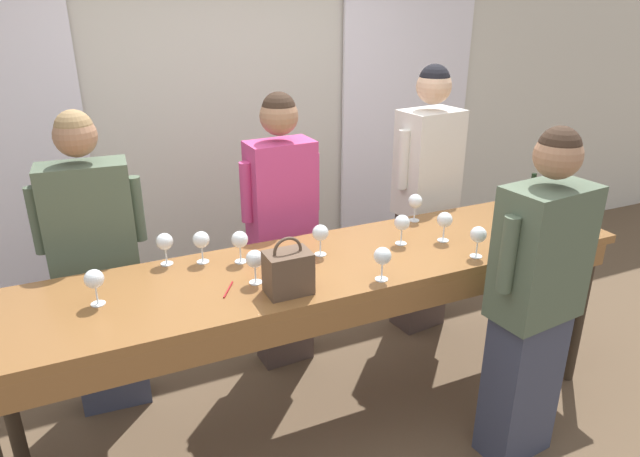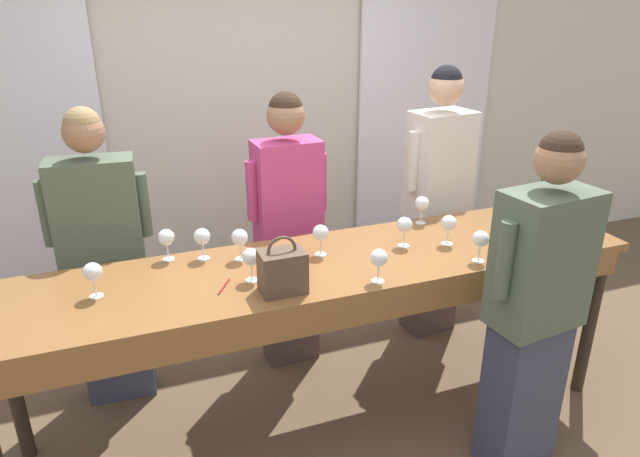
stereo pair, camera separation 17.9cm
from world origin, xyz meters
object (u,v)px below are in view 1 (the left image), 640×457
Objects in this scene: wine_glass_front_right at (415,202)px; wine_glass_center_mid at (478,235)px; wine_glass_front_mid at (240,240)px; wine_glass_back_left at (402,223)px; wine_glass_near_host at (165,242)px; wine_glass_by_bottle at (94,280)px; guest_pink_top at (282,229)px; wine_glass_back_right at (320,234)px; wine_glass_front_left at (445,221)px; guest_cream_sweater at (425,200)px; host_pouring at (534,302)px; wine_glass_back_mid at (255,260)px; wine_glass_center_left at (382,257)px; guest_olive_jacket at (97,265)px; handbag at (288,272)px; wine_bottle at (529,208)px; tasting_bar at (328,281)px; wine_glass_center_right at (201,240)px.

wine_glass_center_mid is (0.01, -0.55, 0.00)m from wine_glass_front_right.
wine_glass_back_left is at bearing -9.43° from wine_glass_front_mid.
wine_glass_near_host is at bearing 179.56° from wine_glass_front_right.
wine_glass_by_bottle is 1.26m from guest_pink_top.
wine_glass_front_right is 1.00× the size of wine_glass_back_right.
guest_pink_top is at bearing 134.77° from wine_glass_front_left.
guest_cream_sweater reaches higher than wine_glass_by_bottle.
host_pouring is (0.34, -0.63, -0.23)m from wine_glass_back_left.
wine_glass_back_mid is at bearing -90.91° from wine_glass_front_mid.
wine_glass_front_mid is 1.00× the size of wine_glass_back_mid.
wine_glass_front_left is at bearing 25.71° from wine_glass_center_left.
guest_pink_top is (1.05, 0.00, 0.03)m from guest_olive_jacket.
wine_glass_front_mid and wine_glass_center_left have the same top height.
wine_glass_back_mid is (-1.07, -0.04, 0.00)m from wine_glass_front_left.
handbag reaches higher than wine_glass_front_right.
wine_glass_by_bottle is (-0.78, 0.24, 0.02)m from handbag.
guest_cream_sweater reaches higher than wine_glass_center_left.
wine_glass_center_left is at bearing -133.86° from wine_glass_back_left.
wine_glass_front_right is 1.00× the size of wine_glass_center_left.
wine_glass_center_left is at bearing -40.16° from wine_glass_front_mid.
handbag reaches higher than wine_glass_front_left.
wine_glass_by_bottle is (-1.74, 0.05, 0.00)m from wine_glass_front_left.
wine_glass_center_mid is 1.54m from wine_glass_near_host.
wine_glass_near_host is 1.79m from guest_cream_sweater.
wine_glass_back_right is 1.07m from wine_glass_by_bottle.
wine_glass_back_right is at bearing 173.33° from wine_bottle.
host_pouring reaches higher than wine_glass_front_left.
wine_glass_near_host is (-0.33, 0.37, 0.00)m from wine_glass_back_mid.
wine_glass_center_mid is 0.97m from guest_cream_sweater.
wine_bottle is 0.79m from wine_glass_back_left.
guest_cream_sweater is at bearing 16.58° from wine_glass_by_bottle.
wine_bottle is 0.63m from wine_glass_front_right.
wine_glass_back_left is at bearing 18.54° from handbag.
wine_glass_back_right is (-0.70, 0.35, -0.00)m from wine_glass_center_mid.
wine_glass_front_left and wine_glass_back_right have the same top height.
host_pouring is (0.64, -0.32, -0.22)m from wine_glass_center_left.
tasting_bar is 0.78m from wine_glass_center_mid.
guest_pink_top is (0.01, 0.68, 0.02)m from tasting_bar.
wine_glass_front_mid is 1.00× the size of wine_glass_center_right.
guest_olive_jacket is (-0.65, 0.48, -0.22)m from wine_glass_front_mid.
wine_glass_back_right and wine_glass_near_host have the same top height.
guest_pink_top reaches higher than wine_glass_front_left.
wine_glass_front_mid is 0.40m from wine_glass_back_right.
wine_glass_near_host is (-0.73, 0.21, 0.00)m from wine_glass_back_right.
wine_glass_back_mid is at bearing -119.25° from guest_pink_top.
wine_glass_back_left is 0.85m from wine_glass_back_mid.
tasting_bar is 0.48m from wine_glass_front_mid.
host_pouring is at bearing -32.10° from wine_glass_center_right.
wine_glass_near_host is at bearing 132.28° from wine_glass_back_mid.
guest_cream_sweater is at bearing 33.24° from tasting_bar.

